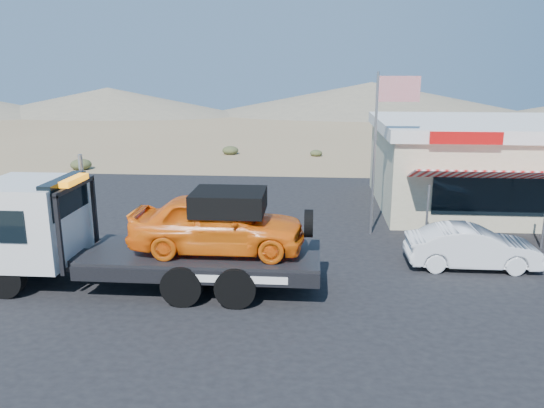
% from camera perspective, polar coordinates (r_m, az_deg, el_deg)
% --- Properties ---
extents(ground, '(120.00, 120.00, 0.00)m').
position_cam_1_polar(ground, '(16.40, -4.54, -7.65)').
color(ground, '#8D7350').
rests_on(ground, ground).
extents(asphalt_lot, '(32.00, 24.00, 0.02)m').
position_cam_1_polar(asphalt_lot, '(19.02, 2.85, -4.40)').
color(asphalt_lot, black).
rests_on(asphalt_lot, ground).
extents(tow_truck, '(9.48, 2.81, 3.17)m').
position_cam_1_polar(tow_truck, '(15.47, -13.90, -2.71)').
color(tow_truck, black).
rests_on(tow_truck, asphalt_lot).
extents(white_sedan, '(4.05, 1.43, 1.33)m').
position_cam_1_polar(white_sedan, '(17.84, 20.69, -4.36)').
color(white_sedan, silver).
rests_on(white_sedan, asphalt_lot).
extents(jerky_store, '(10.40, 9.97, 3.90)m').
position_cam_1_polar(jerky_store, '(25.61, 22.78, 4.00)').
color(jerky_store, '#BCB48E').
rests_on(jerky_store, asphalt_lot).
extents(flagpole, '(1.55, 0.10, 6.00)m').
position_cam_1_polar(flagpole, '(19.78, 11.72, 7.23)').
color(flagpole, '#99999E').
rests_on(flagpole, asphalt_lot).
extents(desert_scrub, '(24.84, 33.71, 0.69)m').
position_cam_1_polar(desert_scrub, '(29.40, -27.00, 1.41)').
color(desert_scrub, '#3D4223').
rests_on(desert_scrub, ground).
extents(distant_hills, '(126.00, 48.00, 4.20)m').
position_cam_1_polar(distant_hills, '(71.32, -5.46, 11.04)').
color(distant_hills, '#726B59').
rests_on(distant_hills, ground).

